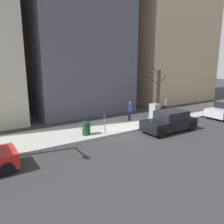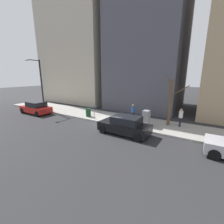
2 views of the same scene
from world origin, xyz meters
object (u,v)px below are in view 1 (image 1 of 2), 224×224
utility_box (154,112)px  trash_bin (86,128)px  parking_meter (105,122)px  bare_tree (158,92)px  pedestrian_near_meter (165,104)px  pedestrian_midblock (130,110)px  parked_car_black (170,121)px

utility_box → trash_bin: 6.66m
parking_meter → bare_tree: bearing=-73.1°
parking_meter → trash_bin: 1.35m
bare_tree → pedestrian_near_meter: bare_tree is taller
trash_bin → parking_meter: bearing=-110.4°
bare_tree → pedestrian_near_meter: bearing=-85.0°
pedestrian_midblock → trash_bin: bearing=125.5°
parking_meter → pedestrian_near_meter: pedestrian_near_meter is taller
pedestrian_near_meter → utility_box: bearing=-68.7°
parked_car_black → utility_box: utility_box is taller
parking_meter → trash_bin: (0.45, 1.21, -0.38)m
parking_meter → pedestrian_midblock: (1.91, -3.62, 0.11)m
trash_bin → pedestrian_midblock: size_ratio=0.54×
utility_box → pedestrian_near_meter: (1.42, -2.73, 0.24)m
utility_box → pedestrian_near_meter: 3.08m
parked_car_black → trash_bin: 6.16m
parked_car_black → bare_tree: bare_tree is taller
trash_bin → utility_box: bearing=-86.6°
bare_tree → trash_bin: bearing=101.7°
pedestrian_midblock → utility_box: bearing=-101.5°
parked_car_black → utility_box: size_ratio=2.95×
bare_tree → trash_bin: 8.72m
parked_car_black → utility_box: bearing=-18.3°
bare_tree → trash_bin: bare_tree is taller
parked_car_black → bare_tree: (3.90, -2.60, 1.62)m
parking_meter → pedestrian_near_meter: 8.47m
pedestrian_near_meter → pedestrian_midblock: 4.56m
parked_car_black → utility_box: 2.72m
utility_box → bare_tree: (1.33, -1.72, 1.50)m
parking_meter → pedestrian_near_meter: bearing=-74.5°
bare_tree → pedestrian_midblock: size_ratio=2.82×
trash_bin → parked_car_black: bearing=-110.7°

